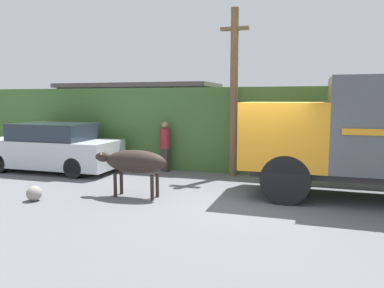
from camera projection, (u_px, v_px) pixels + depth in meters
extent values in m
plane|color=slate|center=(252.00, 201.00, 9.18)|extent=(60.00, 60.00, 0.00)
cube|color=#426B33|center=(277.00, 125.00, 15.09)|extent=(32.00, 6.38, 2.89)
cube|color=#B2BCAD|center=(139.00, 125.00, 14.96)|extent=(5.87, 2.40, 2.94)
cube|color=#4C4742|center=(138.00, 86.00, 14.77)|extent=(6.17, 2.70, 0.16)
cube|color=orange|center=(285.00, 134.00, 9.70)|extent=(2.08, 2.24, 1.64)
cube|color=#232D38|center=(245.00, 122.00, 9.99)|extent=(0.04, 1.90, 0.57)
cylinder|color=black|center=(286.00, 179.00, 8.97)|extent=(1.19, 0.49, 1.19)
ellipsoid|color=#2D231E|center=(136.00, 162.00, 9.47)|extent=(1.65, 0.59, 0.59)
ellipsoid|color=#2D231E|center=(103.00, 157.00, 9.75)|extent=(0.44, 0.26, 0.26)
cone|color=#B7AD93|center=(101.00, 153.00, 9.64)|extent=(0.06, 0.06, 0.11)
cone|color=#B7AD93|center=(105.00, 152.00, 9.83)|extent=(0.06, 0.06, 0.11)
cylinder|color=#2D231E|center=(115.00, 185.00, 9.55)|extent=(0.09, 0.09, 0.63)
cylinder|color=#2D231E|center=(121.00, 182.00, 9.85)|extent=(0.09, 0.09, 0.63)
cylinder|color=#2D231E|center=(152.00, 188.00, 9.24)|extent=(0.09, 0.09, 0.63)
cylinder|color=#2D231E|center=(157.00, 185.00, 9.54)|extent=(0.09, 0.09, 0.63)
cube|color=silver|center=(51.00, 153.00, 13.00)|extent=(4.79, 1.85, 0.92)
cube|color=#232D38|center=(53.00, 131.00, 12.88)|extent=(2.63, 1.70, 0.57)
cylinder|color=black|center=(0.00, 163.00, 12.76)|extent=(0.66, 0.30, 0.66)
cylinder|color=black|center=(75.00, 168.00, 11.86)|extent=(0.66, 0.30, 0.66)
cube|color=#38332D|center=(165.00, 160.00, 12.97)|extent=(0.31, 0.23, 0.80)
cylinder|color=maroon|center=(165.00, 138.00, 12.88)|extent=(0.38, 0.38, 0.70)
sphere|color=#A87A56|center=(165.00, 125.00, 12.83)|extent=(0.23, 0.23, 0.23)
cylinder|color=brown|center=(234.00, 94.00, 11.98)|extent=(0.25, 0.25, 5.34)
cube|color=brown|center=(235.00, 29.00, 11.74)|extent=(0.90, 0.20, 0.10)
sphere|color=gray|center=(34.00, 193.00, 9.20)|extent=(0.37, 0.37, 0.37)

